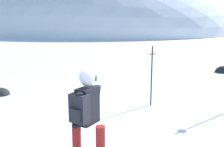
# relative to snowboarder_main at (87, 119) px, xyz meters

# --- Properties ---
(ridge_peak_main) EXTENTS (40.47, 36.42, 17.54)m
(ridge_peak_main) POSITION_rel_snowboarder_main_xyz_m (-0.66, 41.02, -0.92)
(ridge_peak_main) COLOR white
(ridge_peak_main) RESTS_ON ground
(snowboarder_main) EXTENTS (1.61, 1.09, 1.71)m
(snowboarder_main) POSITION_rel_snowboarder_main_xyz_m (0.00, 0.00, 0.00)
(snowboarder_main) COLOR blue
(snowboarder_main) RESTS_ON ground
(piste_marker_far) EXTENTS (0.20, 0.20, 1.73)m
(piste_marker_far) POSITION_rel_snowboarder_main_xyz_m (1.45, 3.40, 0.07)
(piste_marker_far) COLOR black
(piste_marker_far) RESTS_ON ground
(rock_dark) EXTENTS (0.80, 0.68, 0.56)m
(rock_dark) POSITION_rel_snowboarder_main_xyz_m (5.31, 8.00, -0.92)
(rock_dark) COLOR #282628
(rock_dark) RESTS_ON ground
(rock_small) EXTENTS (0.64, 0.55, 0.45)m
(rock_small) POSITION_rel_snowboarder_main_xyz_m (-3.29, 4.36, -0.92)
(rock_small) COLOR #282628
(rock_small) RESTS_ON ground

